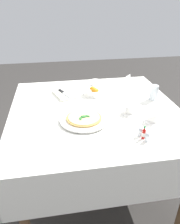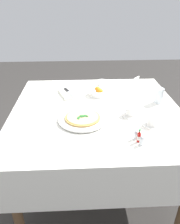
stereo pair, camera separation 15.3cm
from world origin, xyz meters
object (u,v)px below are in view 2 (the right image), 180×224
Objects in this scene: water_glass_back_corner at (159,97)px; coffee_cup_far_right at (153,122)px; citrus_bowl at (98,92)px; coffee_cup_near_right at (102,84)px; salt_shaker at (142,141)px; napkin_folded at (69,93)px; menu_card at (136,80)px; hot_sauce_bottle at (139,137)px; coffee_cup_far_left at (131,112)px; pizza_plate at (83,119)px; pepper_shaker at (136,135)px; pizza at (83,117)px; dinner_knife at (69,92)px.

coffee_cup_far_right is at bearing -23.75° from water_glass_back_corner.
coffee_cup_far_right is 0.57m from citrus_bowl.
coffee_cup_near_right is 2.31× the size of salt_shaker.
menu_card is (-0.23, 0.62, 0.02)m from napkin_folded.
menu_card is at bearing 91.72° from napkin_folded.
hot_sauce_bottle reaches higher than salt_shaker.
coffee_cup_far_right is 0.52× the size of napkin_folded.
pizza_plate is at bearing -80.57° from coffee_cup_far_left.
menu_card reaches higher than coffee_cup_far_right.
pepper_shaker is (0.63, 0.17, -0.00)m from citrus_bowl.
citrus_bowl is at bearing -165.10° from hot_sauce_bottle.
salt_shaker is (0.28, 0.32, 0.00)m from pizza.
pepper_shaker is (0.23, 0.30, 0.01)m from pizza_plate.
water_glass_back_corner is (-0.24, 0.59, 0.04)m from pizza_plate.
menu_card is (-0.42, -0.07, -0.02)m from water_glass_back_corner.
coffee_cup_far_left is at bearing 176.30° from hot_sauce_bottle.
menu_card reaches higher than pepper_shaker.
pizza is 2.02× the size of water_glass_back_corner.
pizza is at bearing -126.70° from pepper_shaker.
menu_card reaches higher than salt_shaker.
hot_sauce_bottle reaches higher than coffee_cup_far_left.
coffee_cup_far_right is 2.31× the size of salt_shaker.
pepper_shaker is (0.65, 0.41, 0.02)m from napkin_folded.
coffee_cup_far_left is at bearing 29.12° from citrus_bowl.
pizza_plate is 0.45m from coffee_cup_far_right.
citrus_bowl is at bearing -147.65° from coffee_cup_far_right.
pizza_plate is 0.38m from pepper_shaker.
salt_shaker is at bearing 48.87° from pizza_plate.
water_glass_back_corner is at bearing 112.55° from pizza_plate.
water_glass_back_corner is 2.05× the size of salt_shaker.
coffee_cup_near_right is 0.72m from coffee_cup_far_right.
menu_card is at bearing -170.11° from water_glass_back_corner.
hot_sauce_bottle is 1.48× the size of pepper_shaker.
water_glass_back_corner is 1.39× the size of hot_sauce_bottle.
coffee_cup_near_right is 2.31× the size of pepper_shaker.
coffee_cup_far_left is at bearing 99.43° from pizza_plate.
water_glass_back_corner reaches higher than hot_sauce_bottle.
dinner_knife is at bearing -59.98° from coffee_cup_near_right.
water_glass_back_corner is (0.35, 0.40, 0.02)m from coffee_cup_near_right.
coffee_cup_far_left is at bearing 173.91° from pepper_shaker.
hot_sauce_bottle is at bearing -37.27° from coffee_cup_far_right.
pizza is 1.55× the size of citrus_bowl.
pepper_shaker is (0.28, -0.03, -0.00)m from coffee_cup_far_left.
napkin_folded is at bearing -132.83° from coffee_cup_far_right.
coffee_cup_near_right is 0.20m from citrus_bowl.
napkin_folded is 4.45× the size of pepper_shaker.
citrus_bowl reaches higher than pizza_plate.
dinner_knife is (-0.43, -0.10, -0.00)m from pizza.
water_glass_back_corner is at bearing 151.09° from hot_sauce_bottle.
pizza_plate is at bearing 163.23° from pizza.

